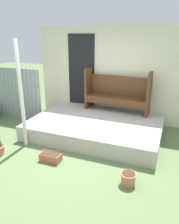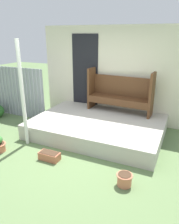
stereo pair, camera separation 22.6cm
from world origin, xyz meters
TOP-DOWN VIEW (x-y plane):
  - ground_plane at (0.00, 0.00)m, footprint 24.00×24.00m
  - porch_slab at (0.11, 1.10)m, footprint 3.13×2.19m
  - house_wall at (0.08, 2.22)m, footprint 4.33×0.08m
  - fence_corrugated at (-2.86, 1.28)m, footprint 2.50×0.05m
  - support_post at (-1.15, -0.06)m, footprint 0.08×0.08m
  - bench at (0.41, 1.93)m, footprint 1.76×0.50m
  - flower_pot_middle at (1.29, -0.58)m, footprint 0.27×0.27m
  - planter_box_rect at (-0.29, -0.44)m, footprint 0.42×0.21m

SIDE VIEW (x-z plane):
  - ground_plane at x=0.00m, z-range 0.00..0.00m
  - planter_box_rect at x=-0.29m, z-range 0.00..0.16m
  - flower_pot_middle at x=1.29m, z-range 0.01..0.23m
  - porch_slab at x=0.11m, z-range 0.00..0.37m
  - fence_corrugated at x=-2.86m, z-range 0.00..1.47m
  - bench at x=0.41m, z-range 0.35..1.47m
  - support_post at x=-1.15m, z-range 0.00..2.29m
  - house_wall at x=0.08m, z-range 0.00..2.60m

